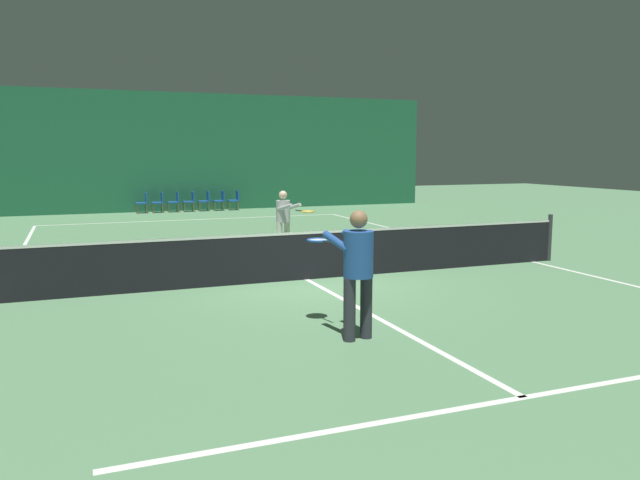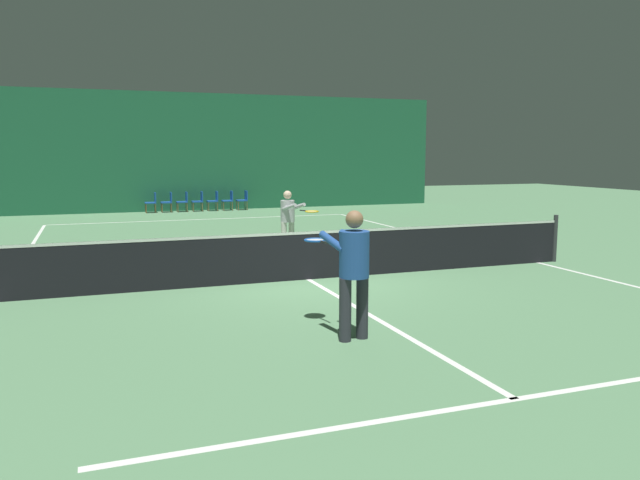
{
  "view_description": "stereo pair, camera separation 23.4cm",
  "coord_description": "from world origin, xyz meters",
  "px_view_note": "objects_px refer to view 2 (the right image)",
  "views": [
    {
      "loc": [
        -4.14,
        -11.27,
        2.47
      ],
      "look_at": [
        -0.29,
        -1.46,
        0.99
      ],
      "focal_mm": 35.0,
      "sensor_mm": 36.0,
      "label": 1
    },
    {
      "loc": [
        -3.92,
        -11.36,
        2.47
      ],
      "look_at": [
        -0.29,
        -1.46,
        0.99
      ],
      "focal_mm": 35.0,
      "sensor_mm": 36.0,
      "label": 2
    }
  ],
  "objects_px": {
    "tennis_net": "(308,254)",
    "player_far": "(289,216)",
    "courtside_chair_1": "(168,201)",
    "courtside_chair_5": "(229,199)",
    "player_near": "(352,265)",
    "courtside_chair_3": "(199,200)",
    "courtside_chair_6": "(243,199)",
    "courtside_chair_4": "(214,199)",
    "courtside_chair_2": "(184,200)",
    "courtside_chair_0": "(152,201)"
  },
  "relations": [
    {
      "from": "tennis_net",
      "to": "player_far",
      "type": "bearing_deg",
      "value": 78.92
    },
    {
      "from": "tennis_net",
      "to": "courtside_chair_1",
      "type": "distance_m",
      "value": 15.26
    },
    {
      "from": "tennis_net",
      "to": "courtside_chair_5",
      "type": "height_order",
      "value": "tennis_net"
    },
    {
      "from": "tennis_net",
      "to": "player_near",
      "type": "bearing_deg",
      "value": -100.68
    },
    {
      "from": "tennis_net",
      "to": "courtside_chair_3",
      "type": "distance_m",
      "value": 15.23
    },
    {
      "from": "player_near",
      "to": "courtside_chair_5",
      "type": "xyz_separation_m",
      "value": [
        2.37,
        19.15,
        -0.52
      ]
    },
    {
      "from": "tennis_net",
      "to": "courtside_chair_3",
      "type": "height_order",
      "value": "tennis_net"
    },
    {
      "from": "player_far",
      "to": "courtside_chair_6",
      "type": "relative_size",
      "value": 1.82
    },
    {
      "from": "player_far",
      "to": "courtside_chair_3",
      "type": "height_order",
      "value": "player_far"
    },
    {
      "from": "courtside_chair_1",
      "to": "courtside_chair_4",
      "type": "xyz_separation_m",
      "value": [
        1.93,
        0.0,
        0.0
      ]
    },
    {
      "from": "player_far",
      "to": "courtside_chair_2",
      "type": "bearing_deg",
      "value": 164.22
    },
    {
      "from": "player_far",
      "to": "tennis_net",
      "type": "bearing_deg",
      "value": -31.6
    },
    {
      "from": "courtside_chair_3",
      "to": "courtside_chair_6",
      "type": "relative_size",
      "value": 1.0
    },
    {
      "from": "courtside_chair_3",
      "to": "courtside_chair_5",
      "type": "height_order",
      "value": "same"
    },
    {
      "from": "courtside_chair_4",
      "to": "courtside_chair_6",
      "type": "relative_size",
      "value": 1.0
    },
    {
      "from": "courtside_chair_3",
      "to": "player_near",
      "type": "bearing_deg",
      "value": -3.24
    },
    {
      "from": "tennis_net",
      "to": "courtside_chair_5",
      "type": "xyz_separation_m",
      "value": [
        1.63,
        15.23,
        -0.03
      ]
    },
    {
      "from": "courtside_chair_5",
      "to": "courtside_chair_6",
      "type": "relative_size",
      "value": 1.0
    },
    {
      "from": "player_near",
      "to": "courtside_chair_2",
      "type": "distance_m",
      "value": 19.17
    },
    {
      "from": "tennis_net",
      "to": "courtside_chair_5",
      "type": "bearing_deg",
      "value": 83.9
    },
    {
      "from": "courtside_chair_0",
      "to": "courtside_chair_1",
      "type": "bearing_deg",
      "value": 90.0
    },
    {
      "from": "courtside_chair_4",
      "to": "courtside_chair_1",
      "type": "bearing_deg",
      "value": -90.0
    },
    {
      "from": "player_far",
      "to": "courtside_chair_2",
      "type": "height_order",
      "value": "player_far"
    },
    {
      "from": "courtside_chair_6",
      "to": "courtside_chair_1",
      "type": "bearing_deg",
      "value": -90.0
    },
    {
      "from": "courtside_chair_2",
      "to": "courtside_chair_4",
      "type": "relative_size",
      "value": 1.0
    },
    {
      "from": "courtside_chair_0",
      "to": "courtside_chair_4",
      "type": "xyz_separation_m",
      "value": [
        2.57,
        0.0,
        0.0
      ]
    },
    {
      "from": "courtside_chair_2",
      "to": "courtside_chair_3",
      "type": "relative_size",
      "value": 1.0
    },
    {
      "from": "courtside_chair_6",
      "to": "tennis_net",
      "type": "bearing_deg",
      "value": -8.47
    },
    {
      "from": "player_near",
      "to": "courtside_chair_3",
      "type": "relative_size",
      "value": 2.06
    },
    {
      "from": "player_far",
      "to": "courtside_chair_0",
      "type": "xyz_separation_m",
      "value": [
        -2.26,
        11.78,
        -0.41
      ]
    },
    {
      "from": "tennis_net",
      "to": "courtside_chair_4",
      "type": "relative_size",
      "value": 14.29
    },
    {
      "from": "tennis_net",
      "to": "player_near",
      "type": "xyz_separation_m",
      "value": [
        -0.74,
        -3.92,
        0.5
      ]
    },
    {
      "from": "player_far",
      "to": "courtside_chair_5",
      "type": "xyz_separation_m",
      "value": [
        0.95,
        11.78,
        -0.41
      ]
    },
    {
      "from": "tennis_net",
      "to": "player_far",
      "type": "height_order",
      "value": "player_far"
    },
    {
      "from": "courtside_chair_1",
      "to": "courtside_chair_6",
      "type": "bearing_deg",
      "value": 90.0
    },
    {
      "from": "player_near",
      "to": "courtside_chair_4",
      "type": "xyz_separation_m",
      "value": [
        1.73,
        19.15,
        -0.52
      ]
    },
    {
      "from": "courtside_chair_2",
      "to": "courtside_chair_4",
      "type": "distance_m",
      "value": 1.28
    },
    {
      "from": "courtside_chair_5",
      "to": "tennis_net",
      "type": "bearing_deg",
      "value": -6.1
    },
    {
      "from": "courtside_chair_1",
      "to": "courtside_chair_5",
      "type": "distance_m",
      "value": 2.57
    },
    {
      "from": "tennis_net",
      "to": "courtside_chair_6",
      "type": "relative_size",
      "value": 14.29
    },
    {
      "from": "player_far",
      "to": "courtside_chair_4",
      "type": "bearing_deg",
      "value": 157.98
    },
    {
      "from": "tennis_net",
      "to": "courtside_chair_0",
      "type": "bearing_deg",
      "value": 95.93
    },
    {
      "from": "courtside_chair_0",
      "to": "tennis_net",
      "type": "bearing_deg",
      "value": 5.93
    },
    {
      "from": "courtside_chair_2",
      "to": "courtside_chair_5",
      "type": "xyz_separation_m",
      "value": [
        1.93,
        0.0,
        0.0
      ]
    },
    {
      "from": "courtside_chair_2",
      "to": "player_near",
      "type": "bearing_deg",
      "value": -1.32
    },
    {
      "from": "courtside_chair_4",
      "to": "player_far",
      "type": "bearing_deg",
      "value": -1.5
    },
    {
      "from": "courtside_chair_0",
      "to": "courtside_chair_6",
      "type": "distance_m",
      "value": 3.85
    },
    {
      "from": "courtside_chair_1",
      "to": "courtside_chair_2",
      "type": "height_order",
      "value": "same"
    },
    {
      "from": "courtside_chair_6",
      "to": "player_far",
      "type": "bearing_deg",
      "value": -7.7
    },
    {
      "from": "courtside_chair_0",
      "to": "courtside_chair_3",
      "type": "relative_size",
      "value": 1.0
    }
  ]
}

